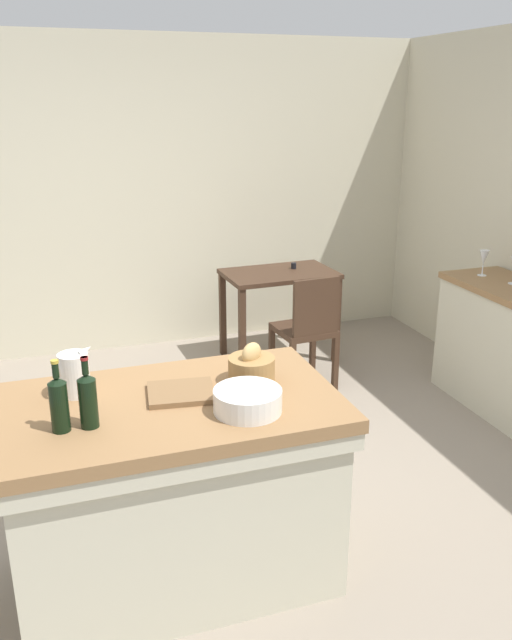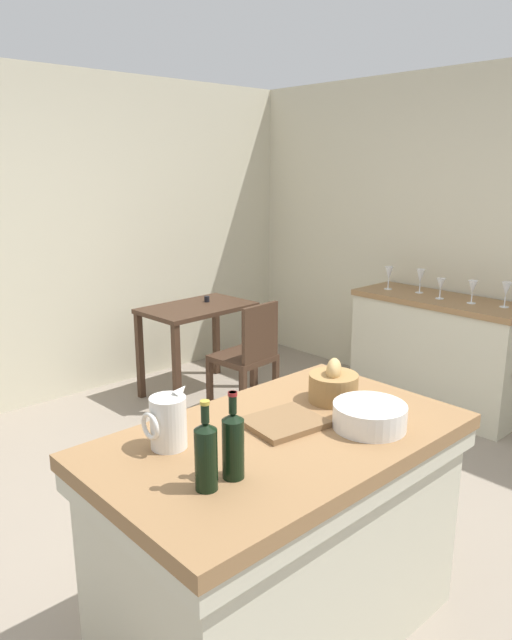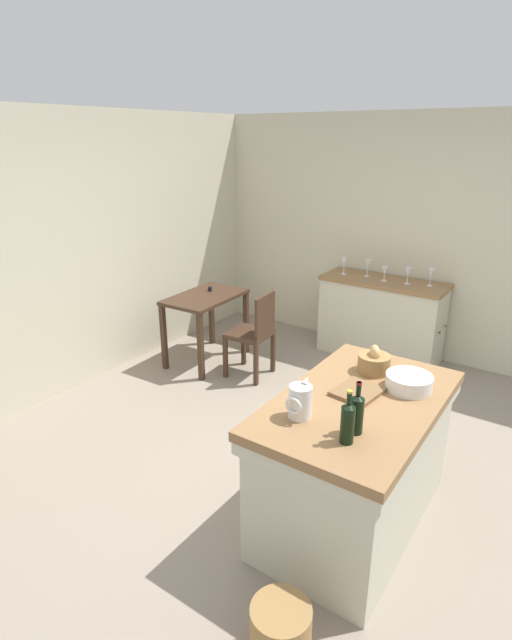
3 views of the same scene
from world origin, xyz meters
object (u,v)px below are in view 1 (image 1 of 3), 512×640
(wooden_chair, at_px, (308,328))
(wine_bottle_amber, at_px, (59,403))
(wash_bowl, at_px, (248,401))
(wine_glass_far_right, at_px, (484,258))
(bread_basket, at_px, (251,368))
(writing_desk, at_px, (279,286))
(cutting_board, at_px, (181,393))
(island_table, at_px, (175,484))
(pitcher, at_px, (74,374))
(wine_bottle_dark, at_px, (88,399))

(wooden_chair, height_order, wine_bottle_amber, wine_bottle_amber)
(wash_bowl, height_order, wine_glass_far_right, wine_glass_far_right)
(bread_basket, bearing_deg, wine_glass_far_right, 29.69)
(writing_desk, bearing_deg, wash_bowl, -113.26)
(cutting_board, bearing_deg, wash_bowl, -45.99)
(writing_desk, height_order, wooden_chair, wooden_chair)
(wash_bowl, relative_size, cutting_board, 0.99)
(island_table, height_order, wine_bottle_amber, wine_bottle_amber)
(wine_bottle_amber, bearing_deg, cutting_board, 17.75)
(bread_basket, height_order, wine_bottle_amber, wine_bottle_amber)
(wooden_chair, height_order, wine_glass_far_right, wine_glass_far_right)
(island_table, distance_m, wine_bottle_amber, 0.71)
(wine_glass_far_right, bearing_deg, writing_desk, 137.86)
(pitcher, xyz_separation_m, cutting_board, (0.43, -0.15, -0.09))
(pitcher, xyz_separation_m, wash_bowl, (0.66, -0.39, -0.05))
(wash_bowl, bearing_deg, island_table, 145.30)
(writing_desk, height_order, bread_basket, bread_basket)
(bread_basket, relative_size, wine_bottle_dark, 0.72)
(pitcher, xyz_separation_m, bread_basket, (0.76, -0.12, -0.03))
(wine_glass_far_right, bearing_deg, cutting_board, -153.07)
(writing_desk, distance_m, pitcher, 2.81)
(wash_bowl, height_order, wine_bottle_dark, wine_bottle_dark)
(pitcher, height_order, wine_bottle_amber, wine_bottle_amber)
(wash_bowl, distance_m, wine_bottle_amber, 0.74)
(pitcher, bearing_deg, wine_bottle_dark, -83.93)
(bread_basket, relative_size, wine_glass_far_right, 1.13)
(island_table, bearing_deg, wash_bowl, -34.70)
(wooden_chair, xyz_separation_m, wine_bottle_amber, (-1.81, -1.82, 0.52))
(wash_bowl, height_order, bread_basket, bread_basket)
(wooden_chair, height_order, wine_bottle_dark, wine_bottle_dark)
(pitcher, bearing_deg, writing_desk, 50.94)
(wash_bowl, bearing_deg, pitcher, 149.59)
(island_table, height_order, wooden_chair, wooden_chair)
(wooden_chair, distance_m, pitcher, 2.36)
(wine_bottle_amber, bearing_deg, wine_bottle_dark, -1.07)
(island_table, relative_size, wooden_chair, 1.60)
(writing_desk, relative_size, wooden_chair, 1.03)
(wooden_chair, xyz_separation_m, cutting_board, (-1.30, -1.66, 0.42))
(writing_desk, height_order, wash_bowl, wash_bowl)
(wooden_chair, xyz_separation_m, pitcher, (-1.74, -1.51, 0.50))
(pitcher, xyz_separation_m, wine_bottle_amber, (-0.07, -0.31, 0.02))
(cutting_board, xyz_separation_m, wine_bottle_dark, (-0.40, -0.16, 0.11))
(writing_desk, bearing_deg, wine_glass_far_right, -42.14)
(island_table, xyz_separation_m, pitcher, (-0.38, 0.19, 0.51))
(writing_desk, bearing_deg, cutting_board, -119.74)
(wooden_chair, distance_m, wine_glass_far_right, 1.36)
(island_table, relative_size, wine_bottle_dark, 4.89)
(pitcher, bearing_deg, cutting_board, -19.39)
(wooden_chair, relative_size, pitcher, 3.88)
(pitcher, height_order, wash_bowl, pitcher)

